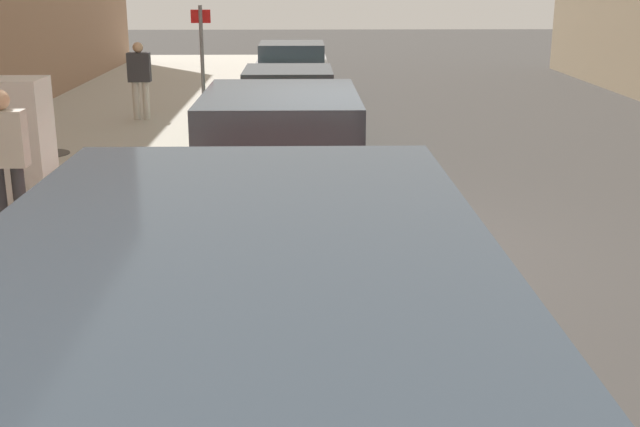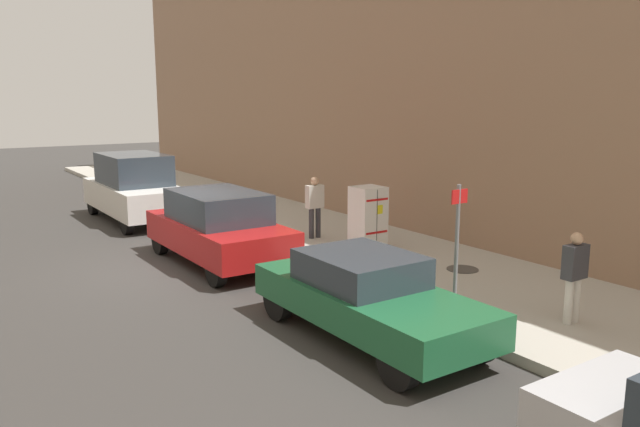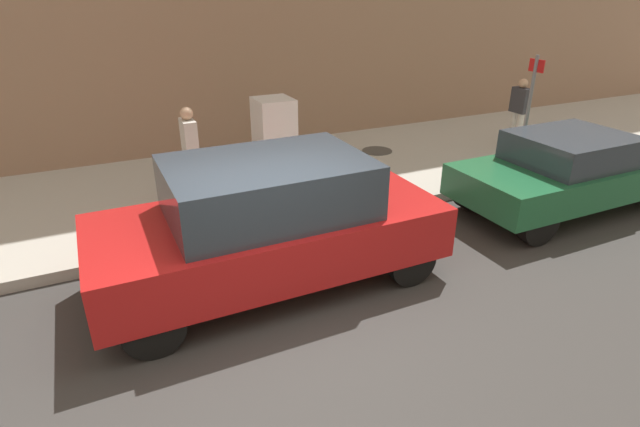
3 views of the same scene
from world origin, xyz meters
The scene contains 12 objects.
ground_plane centered at (0.00, 0.00, 0.00)m, with size 80.00×80.00×0.00m, color #383533.
sidewalk_slab centered at (-4.51, 0.00, 0.09)m, with size 4.55×44.00×0.18m, color #B2ADA0.
building_facade_near centered at (-8.02, 0.00, 5.28)m, with size 2.47×39.60×10.56m, color #937056.
discarded_refrigerator centered at (-4.47, 1.63, 0.96)m, with size 0.75×0.72×1.57m.
manhole_cover centered at (-5.00, 4.35, 0.18)m, with size 0.70×0.70×0.02m, color #47443F.
street_sign_post centered at (-2.63, 6.38, 1.49)m, with size 0.36×0.07×2.32m.
fire_hydrant centered at (-2.62, -4.35, 0.57)m, with size 0.22×0.22×0.77m.
pedestrian_walking_far centered at (-4.03, -0.11, 1.14)m, with size 0.48×0.22×1.66m.
pedestrian_standing_near centered at (-4.07, 7.69, 1.07)m, with size 0.45×0.22×1.56m.
parked_van_white centered at (-1.03, -6.06, 1.07)m, with size 1.99×4.96×2.15m.
parked_suv_red centered at (-1.03, 0.25, 0.90)m, with size 1.97×4.55×1.75m.
parked_sedan_green centered at (-1.03, 5.95, 0.74)m, with size 1.79×4.49×1.41m.
Camera 2 is at (5.07, 13.64, 3.94)m, focal length 35.00 mm.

